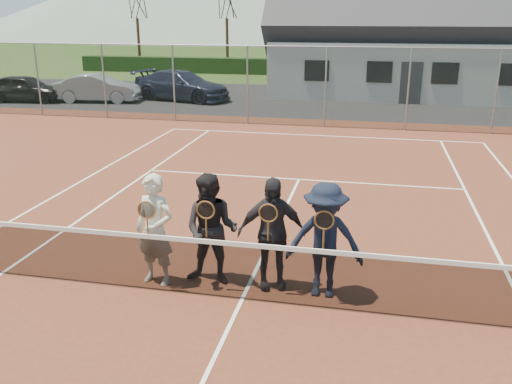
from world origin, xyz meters
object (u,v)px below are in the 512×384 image
(player_c, at_px, (271,233))
(car_a, at_px, (25,88))
(car_c, at_px, (182,86))
(car_b, at_px, (98,88))
(player_a, at_px, (155,230))
(player_b, at_px, (212,230))
(player_d, at_px, (325,241))
(tennis_net, at_px, (242,269))
(clubhouse, at_px, (421,17))

(player_c, bearing_deg, car_a, 133.23)
(player_c, bearing_deg, car_c, 113.40)
(car_b, distance_m, player_a, 19.94)
(car_b, distance_m, player_b, 20.22)
(car_a, distance_m, player_d, 23.08)
(car_b, xyz_separation_m, tennis_net, (11.46, -17.53, -0.13))
(car_c, bearing_deg, player_c, -142.41)
(player_b, bearing_deg, player_a, -167.23)
(player_b, xyz_separation_m, player_c, (0.94, 0.07, 0.00))
(car_a, relative_size, player_c, 2.16)
(car_a, distance_m, clubhouse, 20.58)
(car_b, xyz_separation_m, player_d, (12.64, -17.11, 0.25))
(car_a, relative_size, car_b, 0.96)
(clubhouse, bearing_deg, car_b, -157.30)
(clubhouse, distance_m, player_c, 23.94)
(car_a, relative_size, player_b, 2.16)
(player_a, relative_size, player_b, 1.00)
(car_b, xyz_separation_m, player_a, (10.01, -17.25, 0.25))
(car_a, distance_m, car_c, 7.68)
(car_c, bearing_deg, clubhouse, -52.31)
(car_a, relative_size, player_d, 2.16)
(car_a, height_order, player_b, player_b)
(car_c, xyz_separation_m, clubhouse, (11.62, 5.05, 3.26))
(player_b, bearing_deg, tennis_net, -38.40)
(player_b, bearing_deg, car_b, 122.50)
(car_b, distance_m, tennis_net, 20.95)
(tennis_net, xyz_separation_m, player_a, (-1.46, 0.28, 0.38))
(car_c, distance_m, clubhouse, 13.08)
(tennis_net, xyz_separation_m, player_d, (1.17, 0.42, 0.38))
(player_a, height_order, player_c, same)
(player_c, bearing_deg, tennis_net, -122.35)
(player_a, distance_m, player_d, 2.64)
(car_c, height_order, tennis_net, car_c)
(clubhouse, height_order, player_d, clubhouse)
(clubhouse, bearing_deg, tennis_net, -99.46)
(car_b, xyz_separation_m, car_c, (3.84, 1.42, 0.06))
(clubhouse, relative_size, player_d, 8.67)
(tennis_net, distance_m, player_a, 1.53)
(clubhouse, bearing_deg, player_b, -101.06)
(player_a, distance_m, player_c, 1.82)
(car_b, relative_size, car_c, 0.80)
(car_b, xyz_separation_m, player_b, (10.87, -17.06, 0.25))
(car_c, bearing_deg, player_b, -144.99)
(car_b, distance_m, player_c, 20.69)
(car_b, height_order, tennis_net, car_b)
(player_d, bearing_deg, player_c, 172.00)
(car_b, xyz_separation_m, clubhouse, (15.47, 6.47, 3.32))
(car_a, xyz_separation_m, player_a, (13.55, -16.59, 0.26))
(car_c, relative_size, player_a, 2.80)
(player_c, xyz_separation_m, player_d, (0.83, -0.12, -0.00))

